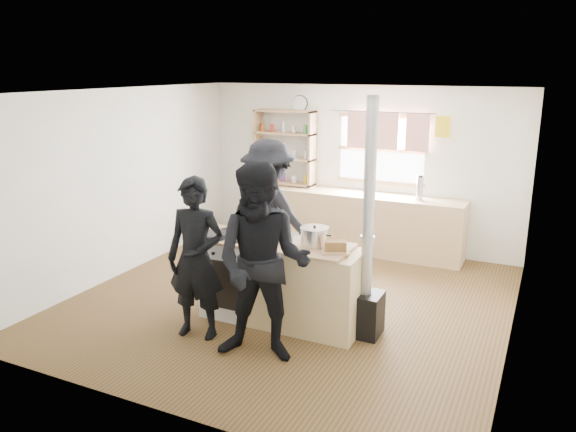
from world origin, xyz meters
The scene contains 14 objects.
ground centered at (0.00, 0.00, -0.01)m, with size 5.00×5.00×0.01m, color brown.
back_counter centered at (0.00, 2.22, 0.45)m, with size 3.40×0.55×0.90m, color tan.
shelving_unit centered at (-1.20, 2.34, 1.51)m, with size 1.00×0.28×1.20m.
thermos centered at (1.02, 2.22, 1.07)m, with size 0.10×0.10×0.34m, color silver.
cooking_island centered at (0.14, -0.55, 0.47)m, with size 1.97×0.64×0.93m.
skillet_greens centered at (-0.60, -0.71, 0.96)m, with size 0.42×0.42×0.05m.
roast_tray centered at (0.12, -0.48, 0.97)m, with size 0.35×0.28×0.08m.
stockpot_stove centered at (-0.38, -0.41, 1.02)m, with size 0.25×0.25×0.20m.
stockpot_counter centered at (0.52, -0.50, 1.03)m, with size 0.30×0.30×0.22m.
bread_board centered at (0.80, -0.62, 0.98)m, with size 0.34×0.29×0.12m.
flue_heater centered at (1.09, -0.45, 0.66)m, with size 0.35×0.35×2.50m.
person_near_left centered at (-0.50, -1.21, 0.85)m, with size 0.62×0.41×1.71m, color black.
person_near_right centered at (0.35, -1.34, 0.97)m, with size 0.94×0.73×1.94m, color black.
person_far centered at (-0.48, 0.38, 0.95)m, with size 1.23×0.71×1.90m, color black.
Camera 1 is at (2.70, -5.73, 2.77)m, focal length 35.00 mm.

